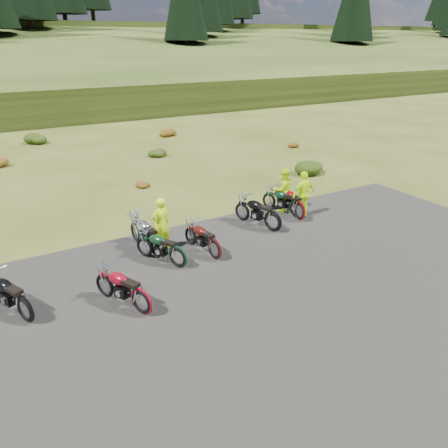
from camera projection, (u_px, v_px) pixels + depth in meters
ground at (252, 264)px, 14.04m from camera, size 300.00×300.00×0.00m
gravel_pad at (291, 293)px, 12.44m from camera, size 20.00×12.00×0.04m
hill_slope at (31, 97)px, 53.95m from camera, size 300.00×45.97×9.37m
shrub_3 at (37, 137)px, 29.83m from camera, size 1.56×1.56×0.92m
shrub_4 at (141, 183)px, 21.11m from camera, size 0.77×0.77×0.45m
shrub_5 at (157, 152)px, 26.63m from camera, size 1.03×1.03×0.61m
shrub_6 at (167, 131)px, 32.16m from camera, size 1.30×1.30×0.77m
shrub_7 at (310, 165)px, 23.31m from camera, size 1.56×1.56×0.92m
shrub_8 at (291, 144)px, 28.96m from camera, size 0.77×0.77×0.45m
motorcycle_0 at (28, 322)px, 11.18m from camera, size 1.56×2.26×1.13m
motorcycle_1 at (143, 315)px, 11.49m from camera, size 1.55×2.24×1.12m
motorcycle_2 at (178, 268)px, 13.82m from camera, size 1.58×2.14×1.08m
motorcycle_3 at (157, 259)px, 14.37m from camera, size 0.99×2.41×1.23m
motorcycle_4 at (215, 259)px, 14.35m from camera, size 0.99×2.09×1.05m
motorcycle_5 at (272, 232)px, 16.39m from camera, size 1.38×2.38×1.18m
motorcycle_6 at (299, 220)px, 17.42m from camera, size 0.99×2.26×1.15m
motorcycle_7 at (296, 218)px, 17.64m from camera, size 1.28×2.23×1.11m
person_middle at (161, 225)px, 14.66m from camera, size 0.75×0.56×1.86m
person_right_a at (283, 190)px, 18.01m from camera, size 0.91×0.72×1.82m
person_right_b at (303, 195)px, 17.47m from camera, size 1.11×0.51×1.87m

